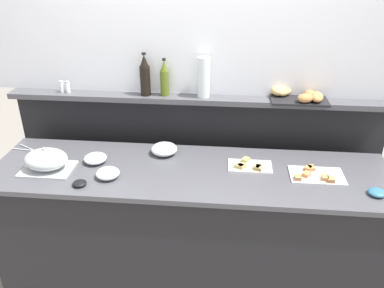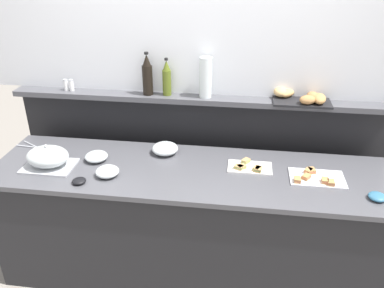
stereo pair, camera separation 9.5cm
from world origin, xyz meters
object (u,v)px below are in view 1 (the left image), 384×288
at_px(water_carafe, 204,77).
at_px(condiment_bowl_teal, 377,192).
at_px(glass_bowl_medium, 95,159).
at_px(wine_bottle_dark, 145,76).
at_px(glass_bowl_small, 108,174).
at_px(sandwich_platter_front, 249,166).
at_px(bread_basket, 298,96).
at_px(glass_bowl_large, 164,149).
at_px(salt_shaker, 62,87).
at_px(serving_cloche, 46,160).
at_px(olive_oil_bottle, 165,79).
at_px(condiment_bowl_dark, 79,183).
at_px(sandwich_platter_rear, 316,175).
at_px(serving_tongs, 26,149).
at_px(pepper_shaker, 68,87).

bearing_deg(water_carafe, condiment_bowl_teal, -30.34).
relative_size(glass_bowl_medium, wine_bottle_dark, 0.50).
bearing_deg(glass_bowl_small, glass_bowl_medium, 127.62).
bearing_deg(sandwich_platter_front, water_carafe, 131.77).
distance_m(glass_bowl_medium, bread_basket, 1.50).
bearing_deg(glass_bowl_large, sandwich_platter_front, -12.85).
distance_m(glass_bowl_small, bread_basket, 1.43).
height_order(condiment_bowl_teal, salt_shaker, salt_shaker).
relative_size(serving_cloche, salt_shaker, 3.91).
relative_size(glass_bowl_small, olive_oil_bottle, 0.56).
xyz_separation_m(glass_bowl_small, bread_basket, (1.25, 0.60, 0.36)).
height_order(glass_bowl_medium, condiment_bowl_dark, glass_bowl_medium).
distance_m(sandwich_platter_rear, wine_bottle_dark, 1.37).
height_order(olive_oil_bottle, salt_shaker, olive_oil_bottle).
xyz_separation_m(condiment_bowl_teal, serving_tongs, (-2.39, 0.36, -0.01)).
bearing_deg(sandwich_platter_front, bread_basket, 48.77).
bearing_deg(wine_bottle_dark, sandwich_platter_front, -26.47).
bearing_deg(condiment_bowl_teal, sandwich_platter_rear, 151.08).
distance_m(serving_cloche, pepper_shaker, 0.64).
relative_size(condiment_bowl_teal, bread_basket, 0.26).
distance_m(condiment_bowl_dark, serving_tongs, 0.71).
relative_size(wine_bottle_dark, bread_basket, 0.79).
relative_size(glass_bowl_large, glass_bowl_small, 1.23).
xyz_separation_m(condiment_bowl_dark, serving_tongs, (-0.57, 0.43, -0.01)).
height_order(salt_shaker, bread_basket, salt_shaker).
bearing_deg(condiment_bowl_dark, sandwich_platter_front, 17.02).
relative_size(sandwich_platter_front, glass_bowl_medium, 1.87).
xyz_separation_m(sandwich_platter_rear, wine_bottle_dark, (-1.20, 0.46, 0.49)).
relative_size(olive_oil_bottle, salt_shaker, 3.17).
bearing_deg(condiment_bowl_teal, bread_basket, 123.33).
height_order(serving_cloche, bread_basket, bread_basket).
distance_m(glass_bowl_small, water_carafe, 0.96).
bearing_deg(condiment_bowl_dark, glass_bowl_large, 45.12).
xyz_separation_m(glass_bowl_small, pepper_shaker, (-0.45, 0.60, 0.37)).
relative_size(wine_bottle_dark, olive_oil_bottle, 1.14).
relative_size(sandwich_platter_rear, pepper_shaker, 4.01).
relative_size(sandwich_platter_front, bread_basket, 0.74).
height_order(condiment_bowl_teal, bread_basket, bread_basket).
relative_size(sandwich_platter_rear, glass_bowl_large, 1.83).
bearing_deg(glass_bowl_medium, glass_bowl_small, -52.38).
height_order(glass_bowl_large, serving_tongs, glass_bowl_large).
height_order(serving_cloche, water_carafe, water_carafe).
xyz_separation_m(sandwich_platter_rear, glass_bowl_large, (-1.03, 0.21, 0.02)).
distance_m(sandwich_platter_front, glass_bowl_medium, 1.06).
bearing_deg(glass_bowl_small, water_carafe, 46.35).
bearing_deg(condiment_bowl_dark, bread_basket, 26.80).
distance_m(glass_bowl_large, glass_bowl_small, 0.47).
relative_size(condiment_bowl_dark, salt_shaker, 1.01).
bearing_deg(sandwich_platter_rear, glass_bowl_small, -174.06).
xyz_separation_m(sandwich_platter_front, serving_cloche, (-1.35, -0.16, 0.06)).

